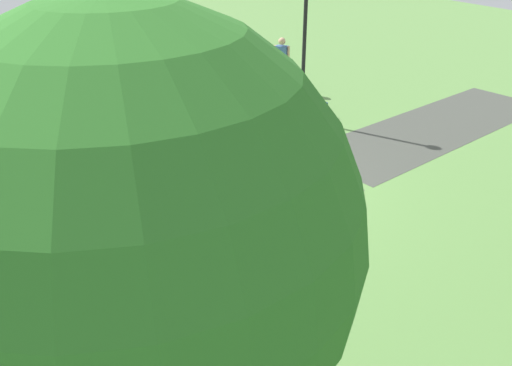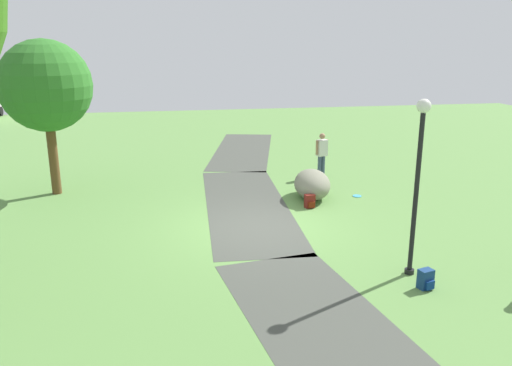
# 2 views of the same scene
# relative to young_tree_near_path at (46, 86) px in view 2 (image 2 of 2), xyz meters

# --- Properties ---
(ground_plane) EXTENTS (48.00, 48.00, 0.00)m
(ground_plane) POSITION_rel_young_tree_near_path_xyz_m (-4.21, -5.79, -3.41)
(ground_plane) COLOR #5E8C46
(footpath_segment_near) EXTENTS (8.26, 3.50, 0.01)m
(footpath_segment_near) POSITION_rel_young_tree_near_path_xyz_m (-10.26, -6.18, -3.40)
(footpath_segment_near) COLOR #44473F
(footpath_segment_near) RESTS_ON ground
(footpath_segment_mid) EXTENTS (8.11, 2.79, 0.01)m
(footpath_segment_mid) POSITION_rel_young_tree_near_path_xyz_m (-2.30, -5.82, -3.40)
(footpath_segment_mid) COLOR #44473F
(footpath_segment_mid) RESTS_ON ground
(footpath_segment_far) EXTENTS (8.33, 4.17, 0.01)m
(footpath_segment_far) POSITION_rel_young_tree_near_path_xyz_m (5.58, -6.96, -3.40)
(footpath_segment_far) COLOR #44473F
(footpath_segment_far) RESTS_ON ground
(young_tree_near_path) EXTENTS (2.81, 2.81, 4.83)m
(young_tree_near_path) POSITION_rel_young_tree_near_path_xyz_m (0.00, 0.00, 0.00)
(young_tree_near_path) COLOR brown
(young_tree_near_path) RESTS_ON ground
(lamp_post) EXTENTS (0.28, 0.28, 3.67)m
(lamp_post) POSITION_rel_young_tree_near_path_xyz_m (-7.53, -8.44, -1.15)
(lamp_post) COLOR black
(lamp_post) RESTS_ON ground
(lawn_boulder) EXTENTS (1.97, 1.38, 0.89)m
(lawn_boulder) POSITION_rel_young_tree_near_path_xyz_m (-1.98, -7.94, -2.96)
(lawn_boulder) COLOR gray
(lawn_boulder) RESTS_ON ground
(man_near_boulder) EXTENTS (0.34, 0.50, 1.59)m
(man_near_boulder) POSITION_rel_young_tree_near_path_xyz_m (0.49, -9.02, -2.50)
(man_near_boulder) COLOR #3A4863
(man_near_boulder) RESTS_ON ground
(backpack_by_boulder) EXTENTS (0.30, 0.31, 0.40)m
(backpack_by_boulder) POSITION_rel_young_tree_near_path_xyz_m (-2.89, -7.61, -3.21)
(backpack_by_boulder) COLOR maroon
(backpack_by_boulder) RESTS_ON ground
(spare_backpack_on_lawn) EXTENTS (0.31, 0.32, 0.40)m
(spare_backpack_on_lawn) POSITION_rel_young_tree_near_path_xyz_m (-8.22, -8.44, -3.21)
(spare_backpack_on_lawn) COLOR navy
(spare_backpack_on_lawn) RESTS_ON ground
(frisbee_on_grass) EXTENTS (0.28, 0.28, 0.02)m
(frisbee_on_grass) POSITION_rel_young_tree_near_path_xyz_m (-2.07, -9.41, -3.40)
(frisbee_on_grass) COLOR #3EA7DE
(frisbee_on_grass) RESTS_ON ground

